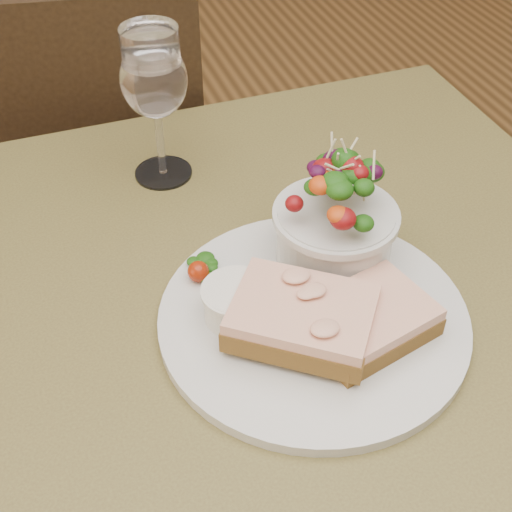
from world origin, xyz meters
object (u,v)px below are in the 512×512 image
object	(u,v)px
chair_far	(101,258)
wine_glass	(154,84)
sandwich_front	(368,320)
dinner_plate	(313,318)
salad_bowl	(336,213)
sandwich_back	(302,318)
cafe_table	(277,371)
ramekin	(236,301)

from	to	relation	value
chair_far	wine_glass	distance (m)	0.70
sandwich_front	dinner_plate	bearing A→B (deg)	121.32
chair_far	salad_bowl	size ratio (longest dim) A/B	7.09
sandwich_back	dinner_plate	bearing A→B (deg)	82.15
dinner_plate	salad_bowl	distance (m)	0.11
wine_glass	cafe_table	bearing A→B (deg)	-78.54
wine_glass	sandwich_front	bearing A→B (deg)	-70.92
sandwich_front	ramekin	bearing A→B (deg)	136.87
chair_far	wine_glass	size ratio (longest dim) A/B	5.14
sandwich_front	salad_bowl	distance (m)	0.12
cafe_table	ramekin	distance (m)	0.14
cafe_table	sandwich_back	size ratio (longest dim) A/B	5.00
cafe_table	chair_far	bearing A→B (deg)	100.64
ramekin	wine_glass	size ratio (longest dim) A/B	0.35
ramekin	dinner_plate	bearing A→B (deg)	-18.13
salad_bowl	ramekin	bearing A→B (deg)	-159.42
cafe_table	ramekin	size ratio (longest dim) A/B	12.94
dinner_plate	ramekin	size ratio (longest dim) A/B	4.86
salad_bowl	wine_glass	xyz separation A→B (m)	(-0.13, 0.22, 0.05)
dinner_plate	wine_glass	bearing A→B (deg)	104.58
chair_far	sandwich_front	world-z (taller)	chair_far
salad_bowl	chair_far	bearing A→B (deg)	107.69
sandwich_front	sandwich_back	size ratio (longest dim) A/B	0.83
chair_far	ramekin	size ratio (longest dim) A/B	14.56
salad_bowl	wine_glass	distance (m)	0.26
sandwich_front	cafe_table	bearing A→B (deg)	117.70
wine_glass	sandwich_back	bearing A→B (deg)	-80.25
sandwich_back	ramekin	xyz separation A→B (m)	(-0.05, 0.04, -0.01)
sandwich_back	cafe_table	bearing A→B (deg)	128.36
chair_far	sandwich_back	size ratio (longest dim) A/B	5.63
wine_glass	chair_far	bearing A→B (deg)	100.10
sandwich_front	wine_glass	size ratio (longest dim) A/B	0.76
dinner_plate	sandwich_back	xyz separation A→B (m)	(-0.02, -0.02, 0.03)
sandwich_back	ramekin	bearing A→B (deg)	174.57
ramekin	wine_glass	bearing A→B (deg)	91.05
chair_far	salad_bowl	xyz separation A→B (m)	(0.20, -0.62, 0.53)
dinner_plate	cafe_table	bearing A→B (deg)	126.53
chair_far	salad_bowl	distance (m)	0.83
dinner_plate	sandwich_back	distance (m)	0.04
cafe_table	sandwich_front	size ratio (longest dim) A/B	6.05
ramekin	salad_bowl	world-z (taller)	salad_bowl
chair_far	sandwich_back	world-z (taller)	chair_far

